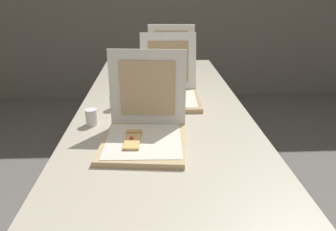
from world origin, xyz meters
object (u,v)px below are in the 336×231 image
(cup_white_mid, at_px, (115,102))
(cup_white_near_center, at_px, (92,117))
(table, at_px, (162,121))
(cup_white_far, at_px, (129,84))
(pizza_box_back, at_px, (171,67))
(pizza_box_middle, at_px, (169,91))
(pizza_box_front, at_px, (144,130))

(cup_white_mid, distance_m, cup_white_near_center, 0.21)
(table, relative_size, cup_white_far, 30.69)
(pizza_box_back, xyz_separation_m, cup_white_mid, (-0.33, -0.67, -0.01))
(cup_white_mid, height_order, cup_white_far, same)
(table, xyz_separation_m, pizza_box_back, (0.09, 0.74, 0.10))
(cup_white_far, bearing_deg, pizza_box_back, 52.35)
(cup_white_mid, xyz_separation_m, cup_white_far, (0.05, 0.31, 0.00))
(cup_white_mid, distance_m, cup_white_far, 0.31)
(table, bearing_deg, cup_white_mid, 163.84)
(pizza_box_middle, relative_size, cup_white_near_center, 5.81)
(pizza_box_front, xyz_separation_m, pizza_box_back, (0.17, 1.03, -0.00))
(pizza_box_front, xyz_separation_m, pizza_box_middle, (0.13, 0.50, -0.00))
(pizza_box_back, bearing_deg, cup_white_near_center, -112.55)
(pizza_box_back, xyz_separation_m, cup_white_near_center, (-0.41, -0.86, -0.01))
(pizza_box_middle, distance_m, pizza_box_back, 0.54)
(pizza_box_back, bearing_deg, cup_white_mid, -113.08)
(table, bearing_deg, cup_white_far, 117.06)
(pizza_box_back, bearing_deg, pizza_box_front, -96.06)
(cup_white_near_center, bearing_deg, cup_white_far, 74.73)
(pizza_box_front, xyz_separation_m, cup_white_mid, (-0.16, 0.37, -0.01))
(pizza_box_back, bearing_deg, cup_white_far, -124.45)
(pizza_box_back, xyz_separation_m, cup_white_far, (-0.28, -0.36, -0.01))
(pizza_box_front, bearing_deg, table, 80.19)
(pizza_box_middle, height_order, cup_white_far, pizza_box_middle)
(table, xyz_separation_m, pizza_box_front, (-0.08, -0.30, 0.10))
(pizza_box_middle, bearing_deg, cup_white_far, 144.39)
(pizza_box_back, relative_size, cup_white_near_center, 4.69)
(pizza_box_front, relative_size, pizza_box_middle, 0.87)
(table, bearing_deg, pizza_box_back, 83.36)
(cup_white_far, bearing_deg, pizza_box_front, -80.80)
(pizza_box_middle, height_order, cup_white_mid, pizza_box_middle)
(table, distance_m, cup_white_mid, 0.27)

